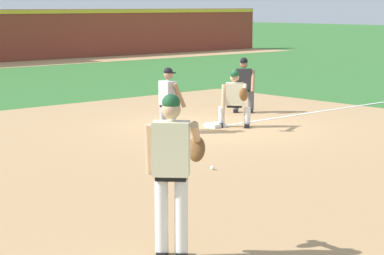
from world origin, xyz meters
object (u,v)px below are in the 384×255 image
(first_base_bag, at_px, (215,125))
(baserunner, at_px, (168,97))
(first_baseman, at_px, (235,96))
(baseball, at_px, (212,168))
(umpire, at_px, (244,83))
(pitcher, at_px, (173,166))

(first_base_bag, relative_size, baserunner, 0.26)
(baserunner, bearing_deg, first_baseman, -17.85)
(baseball, height_order, baserunner, baserunner)
(baserunner, bearing_deg, umpire, 17.37)
(pitcher, relative_size, first_baseman, 1.39)
(pitcher, bearing_deg, baserunner, 50.43)
(baseball, bearing_deg, pitcher, -138.80)
(baseball, relative_size, baserunner, 0.05)
(pitcher, bearing_deg, first_base_bag, 43.61)
(first_base_bag, xyz_separation_m, first_baseman, (0.30, -0.36, 0.69))
(first_base_bag, bearing_deg, first_baseman, -49.96)
(first_base_bag, height_order, pitcher, pitcher)
(first_baseman, bearing_deg, umpire, 39.90)
(baseball, height_order, first_baseman, first_baseman)
(baseball, xyz_separation_m, first_baseman, (3.47, 2.93, 0.69))
(first_baseman, bearing_deg, baseball, -139.83)
(first_baseman, bearing_deg, baserunner, 162.15)
(baseball, bearing_deg, first_base_bag, 46.02)
(first_baseman, bearing_deg, pitcher, -139.31)
(first_base_bag, bearing_deg, baseball, -133.98)
(baseball, relative_size, pitcher, 0.04)
(first_baseman, xyz_separation_m, baserunner, (-1.58, 0.51, 0.06))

